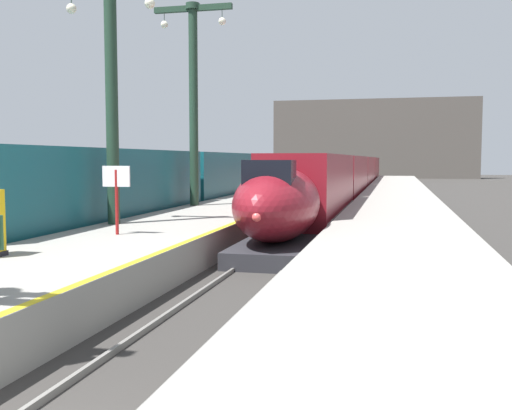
{
  "coord_description": "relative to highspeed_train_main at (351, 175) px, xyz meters",
  "views": [
    {
      "loc": [
        3.95,
        -4.79,
        3.37
      ],
      "look_at": [
        -0.72,
        14.76,
        1.8
      ],
      "focal_mm": 41.15,
      "sensor_mm": 36.0,
      "label": 1
    }
  ],
  "objects": [
    {
      "name": "platform_right",
      "position": [
        4.05,
        -23.8,
        -1.45
      ],
      "size": [
        4.8,
        110.0,
        1.05
      ],
      "primitive_type": "cube",
      "color": "gray",
      "rests_on": "ground"
    },
    {
      "name": "rail_main_left",
      "position": [
        -0.75,
        -21.05,
        -1.91
      ],
      "size": [
        0.08,
        110.0,
        0.12
      ],
      "primitive_type": "cube",
      "color": "slate",
      "rests_on": "ground"
    },
    {
      "name": "regional_train_adjacent",
      "position": [
        -8.1,
        -22.06,
        0.15
      ],
      "size": [
        2.85,
        36.6,
        3.8
      ],
      "color": "#145660",
      "rests_on": "ground"
    },
    {
      "name": "station_column_far",
      "position": [
        -5.9,
        -25.46,
        5.01
      ],
      "size": [
        4.0,
        0.68,
        9.96
      ],
      "color": "#1E3828",
      "rests_on": "platform_left"
    },
    {
      "name": "terminus_back_wall",
      "position": [
        0.0,
        53.45,
        5.03
      ],
      "size": [
        36.0,
        2.0,
        14.0
      ],
      "primitive_type": "cube",
      "color": "#4C4742",
      "rests_on": "ground"
    },
    {
      "name": "rail_secondary_left",
      "position": [
        -8.85,
        -21.05,
        -1.91
      ],
      "size": [
        0.08,
        110.0,
        0.12
      ],
      "primitive_type": "cube",
      "color": "slate",
      "rests_on": "ground"
    },
    {
      "name": "rail_main_right",
      "position": [
        0.75,
        -21.05,
        -1.91
      ],
      "size": [
        0.08,
        110.0,
        0.12
      ],
      "primitive_type": "cube",
      "color": "slate",
      "rests_on": "ground"
    },
    {
      "name": "highspeed_train_main",
      "position": [
        0.0,
        0.0,
        0.0
      ],
      "size": [
        2.92,
        75.12,
        3.6
      ],
      "color": "maroon",
      "rests_on": "ground"
    },
    {
      "name": "rail_secondary_right",
      "position": [
        -7.35,
        -21.05,
        -1.91
      ],
      "size": [
        0.08,
        110.0,
        0.12
      ],
      "primitive_type": "cube",
      "color": "slate",
      "rests_on": "ground"
    },
    {
      "name": "platform_left_safety_stripe",
      "position": [
        -1.77,
        -23.8,
        -0.92
      ],
      "size": [
        0.2,
        107.8,
        0.01
      ],
      "primitive_type": "cube",
      "color": "yellow",
      "rests_on": "platform_left"
    },
    {
      "name": "station_column_mid",
      "position": [
        -5.9,
        -34.12,
        4.3
      ],
      "size": [
        4.0,
        0.68,
        8.62
      ],
      "color": "#1E3828",
      "rests_on": "platform_left"
    },
    {
      "name": "platform_left",
      "position": [
        -4.05,
        -23.8,
        -1.45
      ],
      "size": [
        4.8,
        110.0,
        1.05
      ],
      "primitive_type": "cube",
      "color": "gray",
      "rests_on": "ground"
    },
    {
      "name": "departure_info_board",
      "position": [
        -4.4,
        -36.84,
        0.58
      ],
      "size": [
        0.9,
        0.1,
        2.12
      ],
      "color": "maroon",
      "rests_on": "platform_left"
    }
  ]
}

